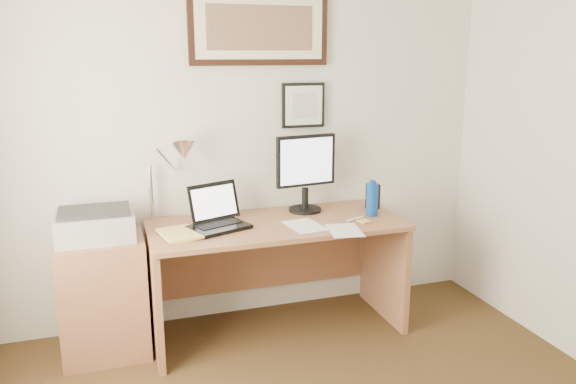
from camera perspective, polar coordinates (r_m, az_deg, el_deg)
name	(u,v)px	position (r m, az deg, el deg)	size (l,w,h in m)	color
wall_back	(238,137)	(3.76, -5.09, 5.57)	(3.50, 0.02, 2.50)	silver
side_cabinet	(104,298)	(3.60, -18.18, -10.17)	(0.50, 0.40, 0.73)	brown
water_bottle	(372,199)	(3.72, 8.55, -0.75)	(0.08, 0.08, 0.22)	#0B3C9B
bottle_cap	(373,182)	(3.69, 8.61, 1.04)	(0.04, 0.04, 0.02)	#0B3C9B
speaker	(373,197)	(3.89, 8.61, -0.46)	(0.08, 0.07, 0.17)	black
paper_sheet_a	(305,226)	(3.49, 1.70, -3.44)	(0.20, 0.28, 0.00)	white
paper_sheet_b	(344,230)	(3.41, 5.76, -3.89)	(0.19, 0.27, 0.00)	white
sticky_pad	(364,221)	(3.60, 7.75, -2.95)	(0.07, 0.07, 0.01)	#D9C567
marker_pen	(355,219)	(3.63, 6.85, -2.74)	(0.02, 0.02, 0.14)	white
book	(162,237)	(3.33, -12.68, -4.47)	(0.21, 0.28, 0.02)	#E0CF69
desk	(273,253)	(3.71, -1.57, -6.21)	(1.60, 0.70, 0.75)	brown
laptop	(217,218)	(3.48, -7.21, -2.62)	(0.40, 0.40, 0.26)	black
lcd_monitor	(306,169)	(3.74, 1.82, 2.31)	(0.42, 0.22, 0.52)	black
printer	(95,224)	(3.48, -18.98, -3.14)	(0.44, 0.34, 0.18)	#A2A2A4
desk_lamp	(181,154)	(3.52, -10.86, 3.76)	(0.29, 0.27, 0.53)	silver
picture_large	(260,28)	(3.74, -2.89, 16.32)	(0.92, 0.04, 0.47)	black
picture_small	(303,105)	(3.84, 1.57, 8.80)	(0.30, 0.03, 0.30)	black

